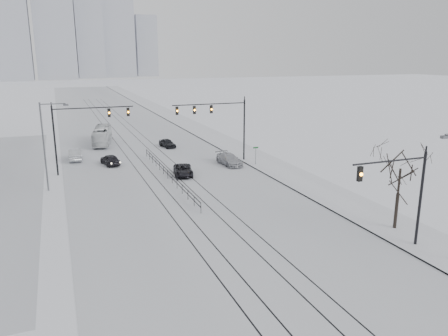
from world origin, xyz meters
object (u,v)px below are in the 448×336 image
(sedan_sb_inner, at_px, (110,160))
(box_truck, at_px, (102,136))
(sedan_sb_outer, at_px, (75,155))
(sedan_nb_right, at_px, (229,160))
(traffic_mast_near, at_px, (404,188))
(bare_tree, at_px, (400,175))
(sedan_nb_far, at_px, (167,143))
(sedan_nb_front, at_px, (183,170))

(sedan_sb_inner, relative_size, box_truck, 0.41)
(sedan_sb_outer, bearing_deg, sedan_nb_right, 155.09)
(traffic_mast_near, relative_size, bare_tree, 1.15)
(sedan_nb_far, height_order, box_truck, box_truck)
(sedan_sb_outer, distance_m, sedan_nb_right, 20.44)
(traffic_mast_near, height_order, sedan_nb_far, traffic_mast_near)
(sedan_sb_inner, xyz_separation_m, sedan_nb_right, (14.03, -5.40, 0.02))
(sedan_nb_front, bearing_deg, sedan_nb_right, 33.29)
(bare_tree, distance_m, sedan_nb_front, 24.73)
(sedan_nb_right, distance_m, box_truck, 23.79)
(traffic_mast_near, height_order, sedan_sb_inner, traffic_mast_near)
(sedan_nb_front, height_order, box_truck, box_truck)
(traffic_mast_near, relative_size, sedan_nb_far, 1.89)
(traffic_mast_near, distance_m, sedan_sb_inner, 36.75)
(bare_tree, relative_size, box_truck, 0.63)
(sedan_sb_outer, relative_size, sedan_nb_far, 1.23)
(sedan_sb_outer, bearing_deg, sedan_sb_inner, 136.14)
(traffic_mast_near, xyz_separation_m, box_truck, (-15.49, 47.03, -3.22))
(bare_tree, bearing_deg, sedan_sb_inner, 121.71)
(sedan_nb_far, bearing_deg, bare_tree, -87.63)
(sedan_nb_right, xyz_separation_m, box_truck, (-13.50, 19.58, 0.64))
(traffic_mast_near, height_order, sedan_nb_front, traffic_mast_near)
(box_truck, bearing_deg, sedan_sb_inner, 98.21)
(sedan_nb_front, height_order, sedan_nb_right, sedan_nb_right)
(sedan_sb_outer, bearing_deg, sedan_nb_far, -160.32)
(bare_tree, distance_m, sedan_sb_inner, 35.28)
(bare_tree, xyz_separation_m, sedan_sb_inner, (-18.43, 29.84, -3.81))
(sedan_sb_inner, height_order, sedan_nb_far, sedan_sb_inner)
(traffic_mast_near, height_order, box_truck, traffic_mast_near)
(box_truck, bearing_deg, sedan_nb_far, 156.35)
(bare_tree, height_order, box_truck, bare_tree)
(traffic_mast_near, relative_size, box_truck, 0.72)
(traffic_mast_near, xyz_separation_m, sedan_sb_outer, (-19.99, 37.14, -3.81))
(sedan_sb_inner, distance_m, sedan_nb_front, 10.88)
(bare_tree, height_order, sedan_sb_inner, bare_tree)
(traffic_mast_near, bearing_deg, sedan_nb_front, 109.58)
(sedan_nb_right, relative_size, box_truck, 0.50)
(bare_tree, xyz_separation_m, sedan_nb_right, (-4.40, 24.44, -3.79))
(sedan_nb_front, height_order, sedan_nb_far, sedan_nb_far)
(sedan_nb_front, bearing_deg, sedan_sb_inner, 143.06)
(bare_tree, xyz_separation_m, sedan_sb_outer, (-22.40, 34.13, -3.74))
(sedan_nb_far, bearing_deg, sedan_nb_right, -82.18)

